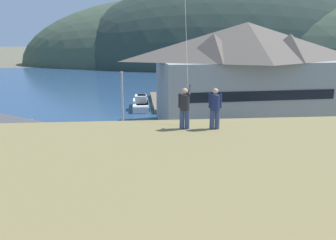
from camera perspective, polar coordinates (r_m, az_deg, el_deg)
ground_plane at (r=23.70m, az=2.76°, el=-14.46°), size 600.00×600.00×0.00m
parking_lot_pad at (r=28.15m, az=1.36°, el=-9.61°), size 40.00×20.00×0.10m
bay_water at (r=81.53m, az=-3.00°, el=5.70°), size 360.00×84.00×0.03m
far_hill_west_ridge at (r=141.97m, az=3.50°, el=9.03°), size 125.22×60.88×50.05m
far_hill_east_peak at (r=137.94m, az=12.37°, el=8.61°), size 127.50×62.62×62.67m
far_hill_center_saddle at (r=146.69m, az=22.48°, el=8.18°), size 113.11×66.27×50.46m
harbor_lodge at (r=45.53m, az=12.15°, el=7.58°), size 22.68×12.57×12.40m
wharf_dock at (r=58.34m, az=-0.96°, el=2.90°), size 3.20×15.58×0.70m
moored_boat_wharfside at (r=54.41m, az=-4.35°, el=2.49°), size 2.34×7.19×2.16m
moored_boat_outer_mooring at (r=61.45m, az=2.05°, el=3.79°), size 2.40×6.95×2.16m
moored_boat_inner_slip at (r=54.68m, az=-4.12°, el=2.55°), size 2.12×6.03×2.16m
parked_car_lone_by_shed at (r=29.32m, az=4.56°, el=-6.55°), size 4.34×2.35×1.82m
parked_car_mid_row_center at (r=23.61m, az=6.97°, el=-11.77°), size 4.22×2.09×1.82m
parked_car_front_row_red at (r=33.43m, az=21.16°, el=-4.91°), size 4.25×2.14×1.82m
parked_car_back_row_right at (r=24.20m, az=-11.01°, el=-11.27°), size 4.28×2.20×1.82m
parked_car_corner_spot at (r=29.00m, az=-6.27°, el=-6.83°), size 4.32×2.29×1.82m
parked_car_front_row_end at (r=28.95m, az=-16.33°, el=-7.35°), size 4.28×2.21×1.82m
parking_light_pole at (r=31.97m, az=-7.15°, el=1.54°), size 0.24×0.78×7.76m
person_kite_flyer at (r=15.21m, az=2.65°, el=2.09°), size 0.60×0.62×1.86m
person_companion at (r=15.31m, az=7.42°, el=2.00°), size 0.55×0.40×1.74m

